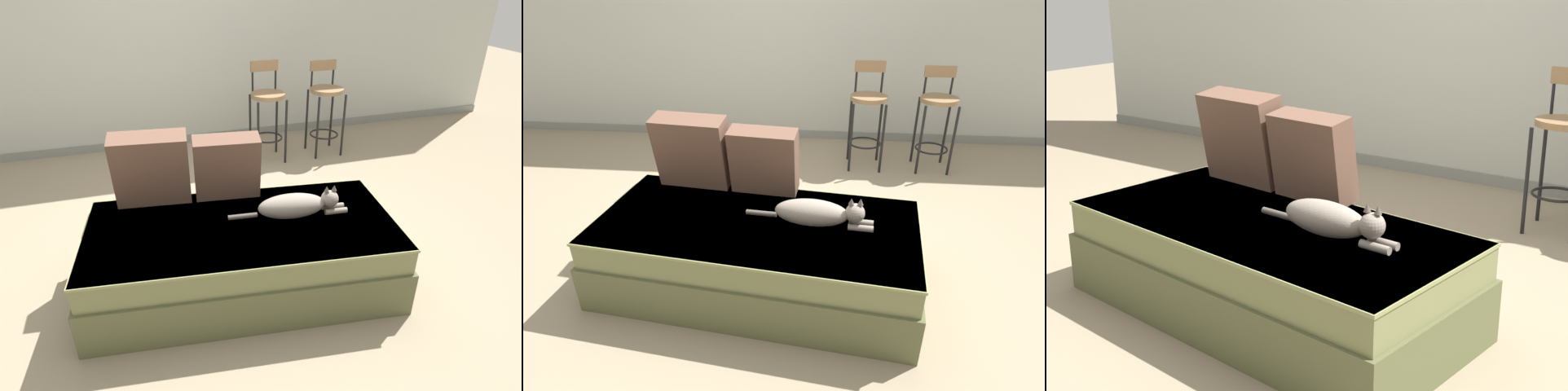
% 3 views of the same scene
% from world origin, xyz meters
% --- Properties ---
extents(ground_plane, '(16.00, 16.00, 0.00)m').
position_xyz_m(ground_plane, '(0.00, 0.00, 0.00)').
color(ground_plane, gray).
rests_on(ground_plane, ground).
extents(wall_back_panel, '(8.00, 0.10, 2.60)m').
position_xyz_m(wall_back_panel, '(0.00, 2.25, 1.30)').
color(wall_back_panel, '#B7BCB2').
rests_on(wall_back_panel, ground).
extents(wall_baseboard_trim, '(8.00, 0.02, 0.09)m').
position_xyz_m(wall_baseboard_trim, '(0.00, 2.20, 0.04)').
color(wall_baseboard_trim, gray).
rests_on(wall_baseboard_trim, ground).
extents(couch, '(1.98, 1.13, 0.46)m').
position_xyz_m(couch, '(0.00, -0.40, 0.23)').
color(couch, brown).
rests_on(couch, ground).
extents(throw_pillow_corner, '(0.49, 0.30, 0.49)m').
position_xyz_m(throw_pillow_corner, '(-0.47, 0.02, 0.70)').
color(throw_pillow_corner, brown).
rests_on(throw_pillow_corner, couch).
extents(throw_pillow_middle, '(0.44, 0.27, 0.44)m').
position_xyz_m(throw_pillow_middle, '(-0.00, -0.04, 0.68)').
color(throw_pillow_middle, brown).
rests_on(throw_pillow_middle, couch).
extents(cat, '(0.74, 0.21, 0.19)m').
position_xyz_m(cat, '(0.35, -0.41, 0.53)').
color(cat, gray).
rests_on(cat, couch).
extents(bar_stool_near_window, '(0.34, 0.34, 0.99)m').
position_xyz_m(bar_stool_near_window, '(0.77, 1.49, 0.56)').
color(bar_stool_near_window, black).
rests_on(bar_stool_near_window, ground).
extents(bar_stool_by_doorway, '(0.34, 0.34, 0.95)m').
position_xyz_m(bar_stool_by_doorway, '(1.40, 1.49, 0.55)').
color(bar_stool_by_doorway, black).
rests_on(bar_stool_by_doorway, ground).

